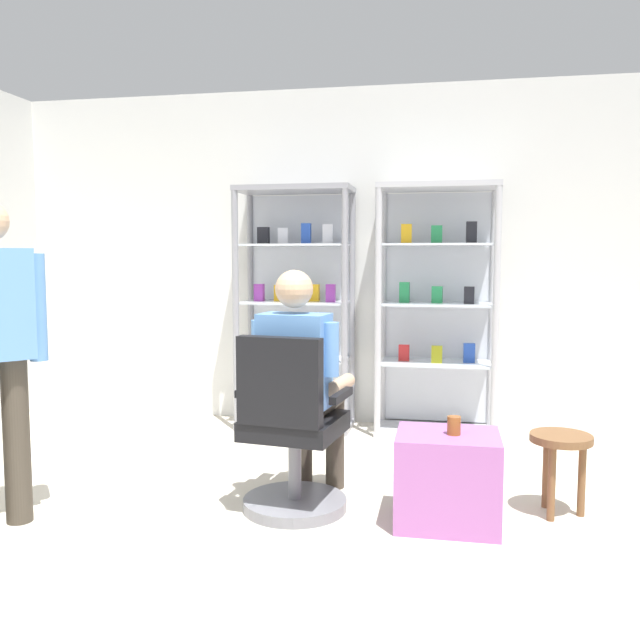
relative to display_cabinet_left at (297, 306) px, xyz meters
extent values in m
plane|color=beige|center=(0.55, -2.76, -0.97)|extent=(7.20, 7.20, 0.00)
cube|color=silver|center=(0.55, 0.24, 0.38)|extent=(6.00, 0.10, 2.70)
cylinder|color=gray|center=(-0.43, -0.26, -0.02)|extent=(0.05, 0.05, 1.90)
cylinder|color=gray|center=(0.42, -0.26, -0.02)|extent=(0.05, 0.05, 1.90)
cylinder|color=gray|center=(-0.43, 0.14, -0.02)|extent=(0.05, 0.05, 1.90)
cylinder|color=gray|center=(0.42, 0.14, -0.02)|extent=(0.05, 0.05, 1.90)
cube|color=gray|center=(0.00, -0.06, 0.91)|extent=(0.90, 0.45, 0.04)
cube|color=gray|center=(0.00, -0.06, -0.95)|extent=(0.90, 0.45, 0.04)
cube|color=silver|center=(0.00, 0.15, -0.02)|extent=(0.84, 0.02, 1.80)
cube|color=silver|center=(0.00, -0.06, -0.42)|extent=(0.82, 0.39, 0.02)
cube|color=#268C4C|center=(-0.26, -0.04, -0.35)|extent=(0.09, 0.05, 0.12)
cube|color=#264CB2|center=(-0.10, -0.03, -0.34)|extent=(0.08, 0.05, 0.13)
cube|color=silver|center=(0.08, -0.09, -0.35)|extent=(0.09, 0.04, 0.12)
cube|color=silver|center=(0.28, -0.11, -0.34)|extent=(0.08, 0.05, 0.13)
cube|color=silver|center=(0.00, -0.06, 0.03)|extent=(0.82, 0.39, 0.02)
cube|color=purple|center=(-0.28, -0.09, 0.11)|extent=(0.08, 0.05, 0.14)
cube|color=gold|center=(-0.13, -0.05, 0.11)|extent=(0.08, 0.04, 0.13)
cube|color=#268C4C|center=(0.01, -0.05, 0.11)|extent=(0.07, 0.04, 0.14)
cube|color=gold|center=(0.14, -0.02, 0.11)|extent=(0.09, 0.05, 0.13)
cube|color=purple|center=(0.29, -0.10, 0.11)|extent=(0.07, 0.05, 0.14)
cube|color=silver|center=(0.00, -0.06, 0.48)|extent=(0.82, 0.39, 0.02)
cube|color=black|center=(-0.26, -0.04, 0.56)|extent=(0.09, 0.06, 0.13)
cube|color=silver|center=(-0.10, -0.05, 0.56)|extent=(0.08, 0.05, 0.13)
cube|color=#264CB2|center=(0.09, -0.07, 0.57)|extent=(0.07, 0.04, 0.16)
cube|color=silver|center=(0.26, -0.07, 0.57)|extent=(0.08, 0.06, 0.15)
cylinder|color=#B7B7BC|center=(0.67, -0.26, -0.02)|extent=(0.05, 0.05, 1.90)
cylinder|color=#B7B7BC|center=(1.52, -0.26, -0.02)|extent=(0.05, 0.05, 1.90)
cylinder|color=#B7B7BC|center=(0.67, 0.14, -0.02)|extent=(0.05, 0.05, 1.90)
cylinder|color=#B7B7BC|center=(1.52, 0.14, -0.02)|extent=(0.05, 0.05, 1.90)
cube|color=#B7B7BC|center=(1.10, -0.06, 0.91)|extent=(0.90, 0.45, 0.04)
cube|color=#B7B7BC|center=(1.10, -0.06, -0.95)|extent=(0.90, 0.45, 0.04)
cube|color=silver|center=(1.10, 0.15, -0.02)|extent=(0.84, 0.02, 1.80)
cube|color=silver|center=(1.10, -0.06, -0.42)|extent=(0.82, 0.39, 0.02)
cube|color=red|center=(0.86, -0.05, -0.35)|extent=(0.08, 0.03, 0.12)
cube|color=#999919|center=(1.11, -0.11, -0.34)|extent=(0.08, 0.05, 0.13)
cube|color=#264CB2|center=(1.35, -0.05, -0.33)|extent=(0.09, 0.05, 0.15)
cube|color=silver|center=(1.10, -0.06, 0.03)|extent=(0.82, 0.39, 0.02)
cube|color=#268C4C|center=(0.86, -0.04, 0.12)|extent=(0.08, 0.05, 0.16)
cube|color=#268C4C|center=(1.10, -0.04, 0.11)|extent=(0.08, 0.06, 0.13)
cube|color=black|center=(1.34, -0.09, 0.11)|extent=(0.08, 0.05, 0.13)
cube|color=silver|center=(1.10, -0.06, 0.48)|extent=(0.82, 0.39, 0.02)
cube|color=gold|center=(0.87, -0.10, 0.56)|extent=(0.08, 0.05, 0.15)
cube|color=#268C4C|center=(1.09, -0.07, 0.56)|extent=(0.08, 0.04, 0.13)
cube|color=black|center=(1.35, -0.10, 0.57)|extent=(0.08, 0.04, 0.16)
cylinder|color=slate|center=(0.39, -1.78, -0.94)|extent=(0.56, 0.56, 0.06)
cylinder|color=slate|center=(0.39, -1.78, -0.73)|extent=(0.07, 0.07, 0.41)
cube|color=black|center=(0.39, -1.78, -0.51)|extent=(0.54, 0.54, 0.10)
cube|color=black|center=(0.36, -1.99, -0.23)|extent=(0.45, 0.14, 0.45)
cube|color=black|center=(0.65, -1.82, -0.33)|extent=(0.08, 0.30, 0.04)
cube|color=black|center=(0.13, -1.75, -0.33)|extent=(0.08, 0.30, 0.04)
cylinder|color=#3F382D|center=(0.52, -1.60, -0.41)|extent=(0.19, 0.42, 0.14)
cylinder|color=#3F382D|center=(0.54, -1.40, -0.69)|extent=(0.11, 0.11, 0.56)
cylinder|color=#3F382D|center=(0.32, -1.57, -0.41)|extent=(0.19, 0.42, 0.14)
cylinder|color=#3F382D|center=(0.35, -1.37, -0.69)|extent=(0.11, 0.11, 0.56)
cube|color=#598CCC|center=(0.39, -1.78, -0.16)|extent=(0.39, 0.27, 0.50)
sphere|color=tan|center=(0.39, -1.78, 0.22)|extent=(0.20, 0.20, 0.20)
cylinder|color=#598CCC|center=(0.59, -1.81, -0.09)|extent=(0.09, 0.09, 0.28)
cylinder|color=tan|center=(0.61, -1.63, -0.31)|extent=(0.12, 0.31, 0.08)
cylinder|color=#598CCC|center=(0.19, -1.75, -0.09)|extent=(0.09, 0.09, 0.28)
cylinder|color=tan|center=(0.22, -1.58, -0.31)|extent=(0.12, 0.31, 0.08)
cube|color=#9E599E|center=(1.19, -1.83, -0.73)|extent=(0.52, 0.42, 0.47)
cylinder|color=brown|center=(1.22, -1.85, -0.45)|extent=(0.07, 0.07, 0.09)
cylinder|color=#3F382D|center=(-0.97, -2.21, -0.54)|extent=(0.13, 0.13, 0.85)
cylinder|color=#598CCC|center=(-0.89, -2.11, 0.13)|extent=(0.09, 0.09, 0.55)
cylinder|color=brown|center=(1.78, -1.60, -0.55)|extent=(0.32, 0.32, 0.04)
cylinder|color=brown|center=(1.89, -1.60, -0.77)|extent=(0.04, 0.04, 0.39)
cylinder|color=brown|center=(1.72, -1.50, -0.77)|extent=(0.04, 0.04, 0.39)
cylinder|color=brown|center=(1.72, -1.69, -0.77)|extent=(0.04, 0.04, 0.39)
camera|label=1|loc=(1.17, -5.20, 0.39)|focal=37.57mm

